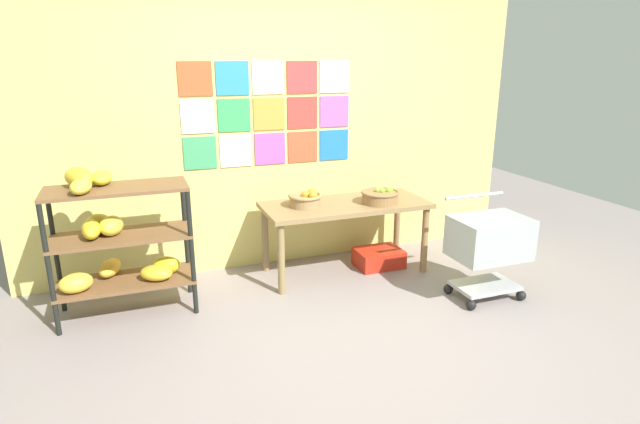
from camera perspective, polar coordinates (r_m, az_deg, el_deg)
The scene contains 8 objects.
ground at distance 3.60m, azimuth 4.12°, elevation -14.84°, with size 9.39×9.39×0.00m, color gray.
back_wall_with_art at distance 4.72m, azimuth -4.32°, elevation 9.90°, with size 4.64×0.07×2.64m.
banana_shelf_unit at distance 4.09m, azimuth -21.75°, elevation -2.33°, with size 0.99×0.53×1.13m.
display_table at distance 4.59m, azimuth 2.78°, elevation 0.03°, with size 1.46×0.64×0.64m.
fruit_basket_right at distance 4.57m, azimuth 6.62°, elevation 1.73°, with size 0.33×0.33×0.14m.
fruit_basket_back_left at distance 4.44m, azimuth -1.56°, elevation 1.44°, with size 0.29×0.29×0.15m.
produce_crate_under_table at distance 4.89m, azimuth 6.45°, elevation -5.01°, with size 0.42×0.32×0.16m, color red.
shopping_cart at distance 4.32m, azimuth 18.07°, elevation -3.11°, with size 0.58×0.45×0.81m.
Camera 1 is at (-1.29, -2.78, 1.88)m, focal length 29.16 mm.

